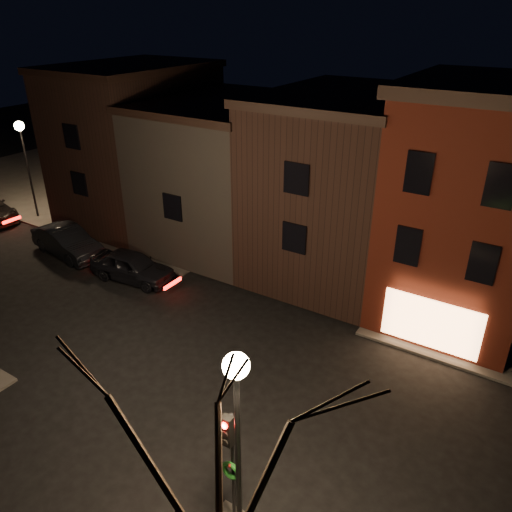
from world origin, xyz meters
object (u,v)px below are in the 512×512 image
Objects in this scene: traffic_signal at (230,455)px; street_lamp_near at (237,406)px; bare_tree_right at (215,484)px; street_lamp_far at (23,143)px; parked_car_b at (67,242)px; parked_car_a at (132,266)px.

street_lamp_near is at bearing -39.37° from traffic_signal.
bare_tree_right is at bearing -62.53° from street_lamp_near.
street_lamp_far is 1.60× the size of traffic_signal.
parked_car_b is at bearing 152.93° from street_lamp_near.
street_lamp_far reaches higher than parked_car_b.
bare_tree_right is 1.81× the size of parked_car_a.
bare_tree_right reaches higher than traffic_signal.
parked_car_a is at bearing -13.39° from street_lamp_far.
street_lamp_far is at bearing 150.98° from bare_tree_right.
traffic_signal is at bearing -131.54° from parked_car_a.
street_lamp_near is 1.00× the size of street_lamp_far.
street_lamp_far is at bearing 154.55° from traffic_signal.
street_lamp_near reaches higher than traffic_signal.
parked_car_a is at bearing 140.79° from bare_tree_right.
parked_car_b reaches higher than parked_car_a.
traffic_signal is 0.79× the size of parked_car_b.
street_lamp_far is at bearing 154.17° from street_lamp_near.
parked_car_b is at bearing 82.06° from parked_car_a.
street_lamp_far is at bearing 70.12° from parked_car_a.
parked_car_b is (6.64, -2.72, -4.33)m from street_lamp_far.
bare_tree_right is at bearing -29.02° from street_lamp_far.
street_lamp_far is 0.76× the size of bare_tree_right.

